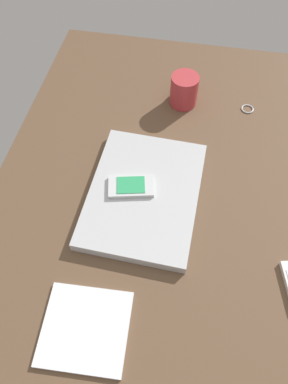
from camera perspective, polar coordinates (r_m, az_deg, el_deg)
name	(u,v)px	position (r cm, az deg, el deg)	size (l,w,h in cm)	color
desk_surface	(164,208)	(84.48, 3.03, -2.53)	(120.00, 80.00, 3.00)	brown
laptop_closed	(144,194)	(83.22, 0.00, -0.30)	(32.20, 23.87, 2.40)	#B7BABC
cell_phone_on_laptop	(131,186)	(82.40, -2.02, 0.91)	(7.78, 10.97, 1.07)	silver
key_ring	(247,109)	(105.60, 15.54, 12.15)	(3.30, 3.30, 0.36)	silver
notepad	(85,328)	(73.18, -8.95, -19.89)	(15.20, 15.70, 0.80)	white
coffee_mug	(183,90)	(101.88, 5.95, 15.33)	(10.43, 7.26, 8.44)	#B23338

